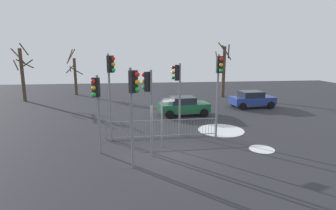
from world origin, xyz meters
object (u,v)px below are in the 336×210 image
at_px(traffic_light_rear_right, 133,96).
at_px(traffic_light_mid_left, 219,78).
at_px(car_green_far, 184,106).
at_px(bare_tree_centre, 75,74).
at_px(bare_tree_right, 224,69).
at_px(car_blue_mid, 252,99).
at_px(traffic_light_foreground_left, 149,93).
at_px(traffic_light_mid_right, 177,83).
at_px(traffic_light_foreground_right, 97,97).
at_px(direction_sign_post, 163,117).
at_px(bare_tree_left, 22,73).
at_px(traffic_light_rear_left, 111,78).

distance_m(traffic_light_rear_right, traffic_light_mid_left, 5.68).
distance_m(car_green_far, bare_tree_centre, 15.54).
relative_size(traffic_light_mid_left, bare_tree_right, 0.81).
height_order(traffic_light_rear_right, car_blue_mid, traffic_light_rear_right).
relative_size(traffic_light_rear_right, bare_tree_right, 0.73).
distance_m(traffic_light_foreground_left, bare_tree_right, 18.00).
distance_m(traffic_light_mid_right, bare_tree_right, 14.45).
distance_m(traffic_light_rear_right, traffic_light_foreground_right, 2.52).
bearing_deg(traffic_light_rear_right, direction_sign_post, -160.28).
bearing_deg(car_green_far, bare_tree_left, 146.25).
bearing_deg(traffic_light_foreground_right, traffic_light_mid_left, -149.06).
bearing_deg(car_blue_mid, bare_tree_centre, 146.69).
relative_size(traffic_light_rear_left, traffic_light_foreground_right, 1.25).
bearing_deg(bare_tree_left, car_green_far, -27.87).
bearing_deg(bare_tree_right, traffic_light_rear_left, -128.87).
bearing_deg(traffic_light_foreground_right, traffic_light_foreground_left, -170.88).
distance_m(traffic_light_rear_right, direction_sign_post, 3.33).
bearing_deg(bare_tree_left, traffic_light_mid_right, -42.85).
relative_size(traffic_light_rear_left, bare_tree_centre, 0.92).
distance_m(traffic_light_rear_left, bare_tree_left, 16.51).
bearing_deg(direction_sign_post, car_green_far, 50.35).
xyz_separation_m(traffic_light_mid_left, bare_tree_centre, (-11.43, 17.20, -1.12)).
bearing_deg(traffic_light_foreground_right, traffic_light_mid_right, -129.97).
bearing_deg(traffic_light_foreground_left, bare_tree_centre, 62.25).
height_order(direction_sign_post, bare_tree_left, bare_tree_left).
xyz_separation_m(bare_tree_centre, bare_tree_right, (16.35, -3.38, 0.63)).
xyz_separation_m(traffic_light_mid_left, bare_tree_left, (-15.64, 13.75, -0.64)).
bearing_deg(bare_tree_left, bare_tree_centre, 39.31).
height_order(direction_sign_post, car_blue_mid, direction_sign_post).
bearing_deg(traffic_light_foreground_left, traffic_light_rear_right, -164.59).
relative_size(car_blue_mid, bare_tree_left, 0.69).
xyz_separation_m(traffic_light_rear_left, bare_tree_right, (10.76, 13.34, -0.52)).
distance_m(bare_tree_left, bare_tree_centre, 5.47).
relative_size(bare_tree_left, bare_tree_right, 0.97).
distance_m(car_blue_mid, bare_tree_centre, 19.46).
xyz_separation_m(traffic_light_foreground_right, traffic_light_mid_left, (6.33, 1.49, 0.68)).
bearing_deg(traffic_light_rear_left, bare_tree_left, -98.01).
bearing_deg(traffic_light_foreground_right, traffic_light_rear_right, 151.32).
height_order(traffic_light_rear_right, bare_tree_centre, bare_tree_centre).
distance_m(traffic_light_foreground_left, direction_sign_post, 1.97).
height_order(traffic_light_rear_left, car_blue_mid, traffic_light_rear_left).
xyz_separation_m(car_blue_mid, bare_tree_left, (-21.33, 5.66, 2.09)).
bearing_deg(bare_tree_left, traffic_light_foreground_right, -58.59).
relative_size(traffic_light_mid_right, traffic_light_rear_left, 0.89).
height_order(traffic_light_foreground_right, bare_tree_left, bare_tree_left).
bearing_deg(traffic_light_foreground_right, bare_tree_centre, -57.08).
xyz_separation_m(traffic_light_mid_right, bare_tree_left, (-13.54, 12.56, -0.27)).
relative_size(traffic_light_mid_right, traffic_light_foreground_right, 1.11).
distance_m(car_green_far, bare_tree_right, 10.03).
distance_m(traffic_light_rear_right, bare_tree_centre, 21.62).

